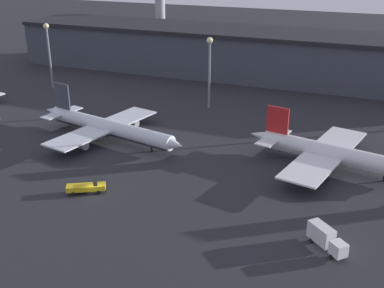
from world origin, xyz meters
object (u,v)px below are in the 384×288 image
object	(u,v)px
service_vehicle_4	(326,238)
service_vehicle_3	(86,187)
airplane_1	(107,127)
airplane_2	(330,154)

from	to	relation	value
service_vehicle_4	service_vehicle_3	bearing A→B (deg)	-139.45
airplane_1	service_vehicle_3	world-z (taller)	airplane_1
airplane_1	service_vehicle_4	size ratio (longest dim) A/B	6.40
service_vehicle_4	airplane_1	bearing A→B (deg)	-163.31
service_vehicle_3	service_vehicle_4	xyz separation A→B (m)	(46.03, -1.74, 0.81)
airplane_1	service_vehicle_3	distance (m)	28.22
service_vehicle_3	airplane_1	bearing A→B (deg)	83.31
airplane_2	airplane_1	bearing A→B (deg)	-164.01
airplane_2	service_vehicle_4	size ratio (longest dim) A/B	5.56
airplane_2	service_vehicle_4	world-z (taller)	airplane_2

